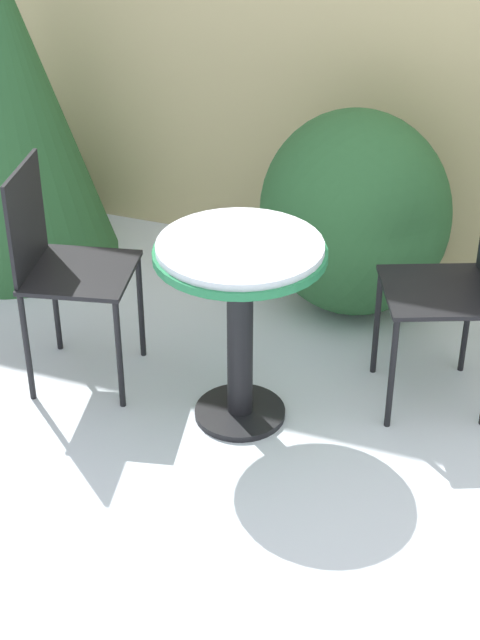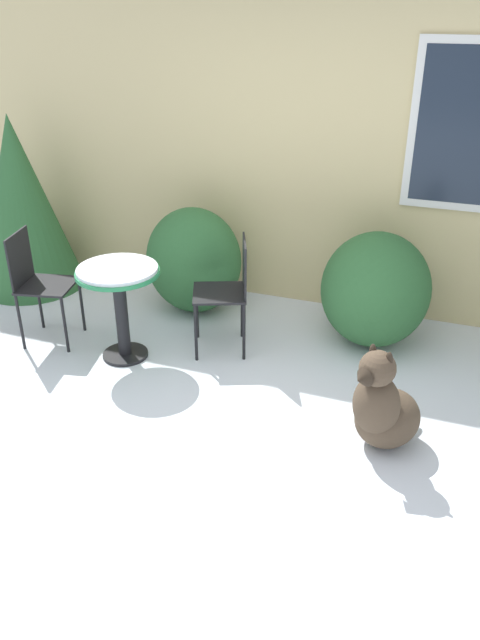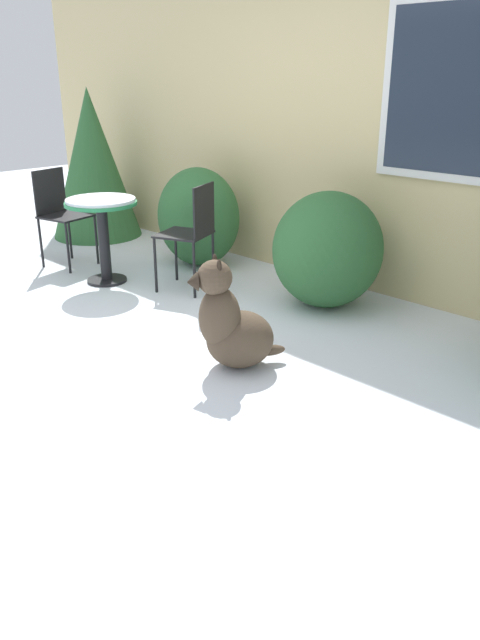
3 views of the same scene
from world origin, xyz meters
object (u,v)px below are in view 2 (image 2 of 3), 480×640
Objects in this scene: patio_chair_near_table at (228,288)px; dog at (383,409)px; patio_table at (119,289)px; patio_chair_far_side at (38,281)px.

patio_chair_near_table reaches higher than dog.
patio_table is 0.74m from patio_chair_far_side.
patio_chair_far_side reaches higher than patio_table.
dog is (1.32, -0.82, -0.25)m from patio_chair_near_table.
patio_chair_near_table is 1.00× the size of patio_chair_far_side.
patio_table is 0.82m from patio_chair_near_table.
patio_table is at bearing -104.05° from patio_chair_far_side.
patio_chair_far_side reaches higher than dog.
patio_chair_near_table is at bearing 178.79° from dog.
patio_table is 0.82× the size of patio_chair_near_table.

